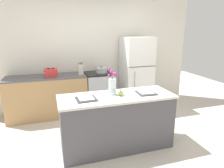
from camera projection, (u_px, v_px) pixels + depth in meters
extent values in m
plane|color=beige|center=(116.00, 146.00, 3.33)|extent=(10.00, 10.00, 0.00)
cube|color=silver|center=(90.00, 52.00, 4.81)|extent=(5.20, 0.08, 2.70)
cube|color=#4C4C51|center=(117.00, 123.00, 3.22)|extent=(1.76, 0.62, 0.86)
cube|color=beige|center=(117.00, 97.00, 3.10)|extent=(1.80, 0.66, 0.03)
cube|color=tan|center=(48.00, 97.00, 4.38)|extent=(1.68, 0.60, 0.88)
cube|color=#515156|center=(46.00, 77.00, 4.26)|extent=(1.68, 0.60, 0.03)
cube|color=#B2B5B7|center=(99.00, 92.00, 4.71)|extent=(0.60, 0.60, 0.89)
cube|color=black|center=(99.00, 73.00, 4.59)|extent=(0.60, 0.60, 0.02)
cube|color=black|center=(102.00, 98.00, 4.44)|extent=(0.42, 0.01, 0.29)
cube|color=white|center=(136.00, 73.00, 4.88)|extent=(0.68, 0.64, 1.72)
cube|color=black|center=(143.00, 67.00, 4.53)|extent=(0.67, 0.01, 0.01)
cylinder|color=#B2B5B7|center=(135.00, 88.00, 4.58)|extent=(0.02, 0.02, 0.75)
cylinder|color=silver|center=(112.00, 87.00, 3.11)|extent=(0.12, 0.12, 0.25)
cylinder|color=#4C9342|center=(113.00, 83.00, 3.10)|extent=(0.10, 0.03, 0.22)
ellipsoid|color=#B22889|center=(116.00, 75.00, 3.09)|extent=(0.04, 0.04, 0.07)
cylinder|color=#4C9342|center=(112.00, 82.00, 3.11)|extent=(0.03, 0.12, 0.26)
ellipsoid|color=#B22889|center=(112.00, 72.00, 3.13)|extent=(0.04, 0.04, 0.06)
cylinder|color=#4C9342|center=(112.00, 81.00, 3.09)|extent=(0.06, 0.06, 0.32)
ellipsoid|color=#B22889|center=(109.00, 69.00, 3.06)|extent=(0.04, 0.04, 0.06)
cylinder|color=#4C9342|center=(111.00, 83.00, 3.08)|extent=(0.09, 0.05, 0.23)
ellipsoid|color=#B22889|center=(109.00, 76.00, 3.01)|extent=(0.04, 0.04, 0.06)
cylinder|color=#4C9342|center=(113.00, 83.00, 3.06)|extent=(0.01, 0.10, 0.25)
ellipsoid|color=#B22889|center=(114.00, 74.00, 2.98)|extent=(0.04, 0.04, 0.06)
ellipsoid|color=#9EBC47|center=(121.00, 93.00, 3.07)|extent=(0.07, 0.07, 0.08)
cone|color=#9EBC47|center=(121.00, 90.00, 3.06)|extent=(0.04, 0.04, 0.03)
cylinder|color=brown|center=(121.00, 89.00, 3.05)|extent=(0.01, 0.01, 0.02)
cube|color=#333338|center=(86.00, 99.00, 2.92)|extent=(0.31, 0.31, 0.01)
cube|color=silver|center=(86.00, 98.00, 2.92)|extent=(0.22, 0.22, 0.01)
cube|color=#333338|center=(146.00, 93.00, 3.20)|extent=(0.31, 0.31, 0.01)
cube|color=silver|center=(146.00, 92.00, 3.20)|extent=(0.22, 0.22, 0.01)
cube|color=red|center=(51.00, 73.00, 4.23)|extent=(0.26, 0.18, 0.17)
cube|color=black|center=(48.00, 69.00, 4.19)|extent=(0.05, 0.11, 0.01)
cube|color=black|center=(53.00, 68.00, 4.22)|extent=(0.05, 0.11, 0.01)
cube|color=black|center=(44.00, 72.00, 4.18)|extent=(0.02, 0.02, 0.02)
cylinder|color=#B2B5B7|center=(101.00, 70.00, 4.61)|extent=(0.26, 0.26, 0.10)
cylinder|color=#B2B5B7|center=(101.00, 68.00, 4.59)|extent=(0.27, 0.27, 0.01)
sphere|color=black|center=(101.00, 67.00, 4.59)|extent=(0.02, 0.02, 0.02)
cube|color=beige|center=(81.00, 70.00, 4.41)|extent=(0.10, 0.14, 0.22)
cylinder|color=black|center=(79.00, 64.00, 4.37)|extent=(0.01, 0.01, 0.05)
cylinder|color=black|center=(80.00, 64.00, 4.38)|extent=(0.01, 0.01, 0.05)
cylinder|color=black|center=(82.00, 63.00, 4.38)|extent=(0.01, 0.01, 0.05)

